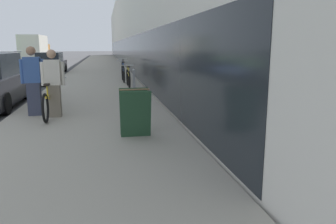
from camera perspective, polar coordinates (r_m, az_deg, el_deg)
sidewalk_slab at (r=26.61m, az=-11.80°, el=7.46°), size 3.94×70.00×0.12m
storefront_facade at (r=35.22m, az=-0.03°, el=14.54°), size 10.01×70.00×7.40m
tandem_bicycle at (r=8.71m, az=-19.48°, el=2.06°), size 0.52×2.76×0.84m
person_rider at (r=8.28m, az=-19.35°, el=4.71°), size 0.55×0.21×1.60m
person_bystander at (r=8.63m, az=-22.43°, el=4.98°), size 0.57×0.22×1.68m
bike_rack_hoop at (r=12.12m, az=-5.94°, el=5.85°), size 0.05×0.60×0.84m
cruiser_bike_nearest at (r=13.69m, az=-6.93°, el=5.89°), size 0.52×1.77×0.90m
cruiser_bike_middle at (r=15.90m, az=-7.82°, el=6.75°), size 0.52×1.88×0.98m
cruiser_bike_farthest at (r=18.39m, az=-7.86°, el=7.36°), size 0.52×1.91×0.97m
sandwich_board_sign at (r=6.24m, az=-5.76°, el=-0.03°), size 0.56×0.56×0.90m
vintage_roadster_curbside at (r=17.07m, az=-22.79°, el=6.00°), size 1.84×4.24×1.02m
parked_sedan_far at (r=23.19m, az=-19.83°, el=7.90°), size 1.74×4.50×1.38m
moving_truck at (r=40.40m, az=-22.17°, el=10.18°), size 2.29×7.32×2.94m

